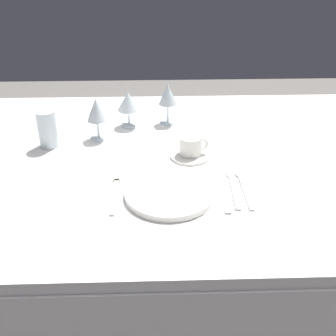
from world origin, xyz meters
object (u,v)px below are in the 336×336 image
(coffee_cup_left, at_px, (191,145))
(wine_glass_left, at_px, (168,96))
(dinner_plate, at_px, (169,193))
(dinner_knife, at_px, (224,192))
(spoon_soup, at_px, (232,184))
(wine_glass_right, at_px, (128,102))
(drink_tumbler, at_px, (48,131))
(spoon_dessert, at_px, (243,184))
(fork_outer, at_px, (115,191))
(wine_glass_centre, at_px, (97,111))

(coffee_cup_left, height_order, wine_glass_left, wine_glass_left)
(dinner_plate, height_order, coffee_cup_left, coffee_cup_left)
(dinner_knife, relative_size, spoon_soup, 1.04)
(dinner_plate, xyz_separation_m, wine_glass_right, (-0.13, 0.47, 0.08))
(spoon_soup, distance_m, wine_glass_left, 0.49)
(wine_glass_right, xyz_separation_m, drink_tumbler, (-0.26, -0.15, -0.04))
(dinner_knife, distance_m, spoon_dessert, 0.07)
(coffee_cup_left, height_order, wine_glass_right, wine_glass_right)
(spoon_dessert, relative_size, coffee_cup_left, 2.17)
(fork_outer, bearing_deg, spoon_dessert, 3.74)
(wine_glass_centre, xyz_separation_m, drink_tumbler, (-0.16, -0.05, -0.05))
(dinner_plate, bearing_deg, drink_tumbler, 141.07)
(wine_glass_left, bearing_deg, dinner_knife, -73.43)
(fork_outer, height_order, dinner_knife, same)
(spoon_dessert, relative_size, drink_tumbler, 1.63)
(wine_glass_left, xyz_separation_m, drink_tumbler, (-0.41, -0.17, -0.05))
(coffee_cup_left, relative_size, wine_glass_right, 0.71)
(dinner_plate, height_order, spoon_dessert, dinner_plate)
(dinner_knife, xyz_separation_m, wine_glass_centre, (-0.39, 0.36, 0.10))
(dinner_knife, xyz_separation_m, coffee_cup_left, (-0.08, 0.22, 0.04))
(wine_glass_centre, relative_size, wine_glass_right, 1.12)
(spoon_dessert, distance_m, coffee_cup_left, 0.23)
(coffee_cup_left, bearing_deg, fork_outer, -138.44)
(spoon_soup, distance_m, drink_tumbler, 0.64)
(spoon_soup, bearing_deg, fork_outer, -175.57)
(fork_outer, height_order, coffee_cup_left, coffee_cup_left)
(fork_outer, xyz_separation_m, spoon_dessert, (0.37, 0.02, 0.00))
(dinner_plate, xyz_separation_m, dinner_knife, (0.16, 0.01, -0.01))
(spoon_dessert, relative_size, wine_glass_left, 1.32)
(fork_outer, xyz_separation_m, wine_glass_right, (0.02, 0.45, 0.09))
(spoon_dessert, xyz_separation_m, wine_glass_right, (-0.35, 0.42, 0.09))
(spoon_dessert, bearing_deg, coffee_cup_left, 127.63)
(dinner_knife, height_order, spoon_dessert, spoon_dessert)
(fork_outer, height_order, drink_tumbler, drink_tumbler)
(spoon_dessert, height_order, wine_glass_right, wine_glass_right)
(coffee_cup_left, bearing_deg, dinner_plate, -108.56)
(spoon_dessert, xyz_separation_m, wine_glass_centre, (-0.45, 0.32, 0.10))
(dinner_plate, height_order, fork_outer, dinner_plate)
(spoon_soup, height_order, wine_glass_left, wine_glass_left)
(spoon_soup, bearing_deg, spoon_dessert, -3.87)
(dinner_plate, height_order, wine_glass_left, wine_glass_left)
(dinner_knife, xyz_separation_m, spoon_soup, (0.03, 0.04, -0.00))
(wine_glass_centre, height_order, wine_glass_right, wine_glass_centre)
(fork_outer, relative_size, dinner_knife, 0.97)
(spoon_dessert, height_order, wine_glass_left, wine_glass_left)
(coffee_cup_left, bearing_deg, wine_glass_left, 103.85)
(spoon_dessert, distance_m, wine_glass_right, 0.55)
(spoon_soup, bearing_deg, dinner_plate, -164.43)
(dinner_plate, relative_size, drink_tumbler, 1.97)
(dinner_plate, relative_size, dinner_knife, 1.16)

